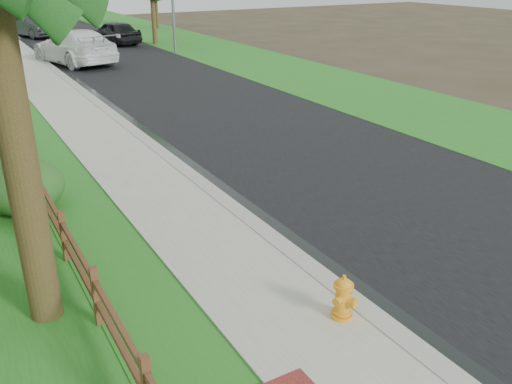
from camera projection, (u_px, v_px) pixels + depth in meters
ground at (382, 350)px, 8.35m from camera, size 120.00×120.00×0.00m
road at (93, 47)px, 38.37m from camera, size 8.00×90.00×0.02m
curb at (30, 51)px, 36.41m from camera, size 0.40×90.00×0.12m
wet_gutter at (35, 51)px, 36.58m from camera, size 0.50×90.00×0.00m
sidewalk at (9, 53)px, 35.81m from camera, size 2.20×90.00×0.10m
verge_far at (183, 41)px, 41.54m from camera, size 6.00×90.00×0.04m
ranch_fence at (52, 212)px, 11.55m from camera, size 0.12×16.92×1.10m
fire_hydrant at (343, 298)px, 8.83m from camera, size 0.52×0.42×0.79m
white_suv at (74, 47)px, 31.67m from camera, size 4.23×7.21×1.96m
dark_car_mid at (114, 32)px, 39.46m from camera, size 3.09×5.22×1.67m
dark_car_far at (33, 26)px, 43.20m from camera, size 3.49×5.73×1.78m
shrub_b at (24, 187)px, 12.76m from camera, size 2.46×2.46×1.30m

